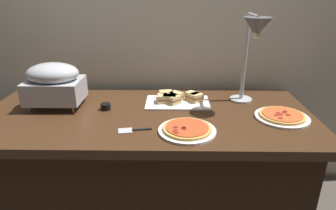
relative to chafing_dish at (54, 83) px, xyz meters
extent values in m
cube|color=beige|center=(0.55, 0.41, 0.29)|extent=(4.40, 0.04, 2.40)
cube|color=#422816|center=(0.55, -0.09, -0.18)|extent=(1.90, 0.84, 0.05)
cube|color=black|center=(0.55, -0.09, -0.56)|extent=(1.75, 0.74, 0.71)
cylinder|color=#B7BABF|center=(-0.13, -0.10, -0.13)|extent=(0.01, 0.01, 0.04)
cylinder|color=#B7BABF|center=(0.13, -0.10, -0.13)|extent=(0.01, 0.01, 0.04)
cylinder|color=#B7BABF|center=(-0.13, 0.10, -0.13)|extent=(0.01, 0.01, 0.04)
cylinder|color=#B7BABF|center=(0.13, 0.10, -0.13)|extent=(0.01, 0.01, 0.04)
cube|color=#B7BABF|center=(0.00, 0.00, -0.05)|extent=(0.32, 0.24, 0.13)
ellipsoid|color=#B7BABF|center=(0.00, 0.00, 0.06)|extent=(0.30, 0.23, 0.12)
cylinder|color=#B7BABF|center=(1.14, 0.13, -0.15)|extent=(0.14, 0.14, 0.01)
cylinder|color=#B7BABF|center=(1.14, 0.13, 0.12)|extent=(0.02, 0.02, 0.52)
cylinder|color=#B7BABF|center=(1.14, 0.03, 0.38)|extent=(0.02, 0.19, 0.02)
cone|color=#595B60|center=(1.14, -0.06, 0.33)|extent=(0.15, 0.15, 0.10)
sphere|color=#F9EAB2|center=(1.14, -0.06, 0.29)|extent=(0.04, 0.04, 0.04)
cylinder|color=white|center=(1.31, -0.15, -0.15)|extent=(0.29, 0.29, 0.01)
cylinder|color=gold|center=(1.31, -0.15, -0.13)|extent=(0.25, 0.25, 0.01)
cylinder|color=#C65628|center=(1.31, -0.15, -0.13)|extent=(0.22, 0.22, 0.00)
cylinder|color=maroon|center=(1.29, -0.16, -0.12)|extent=(0.02, 0.02, 0.00)
cylinder|color=maroon|center=(1.26, -0.17, -0.12)|extent=(0.02, 0.02, 0.00)
cylinder|color=maroon|center=(1.27, -0.21, -0.12)|extent=(0.02, 0.02, 0.00)
cylinder|color=maroon|center=(1.29, -0.14, -0.12)|extent=(0.02, 0.02, 0.00)
cylinder|color=maroon|center=(1.33, -0.12, -0.12)|extent=(0.02, 0.02, 0.00)
cylinder|color=maroon|center=(1.32, -0.14, -0.12)|extent=(0.02, 0.02, 0.00)
cylinder|color=maroon|center=(1.33, -0.17, -0.12)|extent=(0.02, 0.02, 0.00)
cylinder|color=white|center=(0.77, -0.32, -0.15)|extent=(0.29, 0.29, 0.01)
cylinder|color=gold|center=(0.77, -0.32, -0.13)|extent=(0.24, 0.24, 0.01)
cylinder|color=#B74723|center=(0.77, -0.32, -0.13)|extent=(0.21, 0.21, 0.00)
cylinder|color=maroon|center=(0.71, -0.37, -0.12)|extent=(0.02, 0.02, 0.00)
cylinder|color=maroon|center=(0.72, -0.33, -0.12)|extent=(0.02, 0.02, 0.00)
cylinder|color=maroon|center=(0.76, -0.33, -0.12)|extent=(0.02, 0.02, 0.00)
cylinder|color=maroon|center=(0.76, -0.34, -0.12)|extent=(0.02, 0.02, 0.00)
cylinder|color=maroon|center=(0.72, -0.39, -0.12)|extent=(0.02, 0.02, 0.00)
cube|color=white|center=(0.73, 0.06, -0.15)|extent=(0.39, 0.24, 0.01)
cube|color=tan|center=(0.66, 0.12, -0.13)|extent=(0.09, 0.08, 0.02)
cube|color=brown|center=(0.66, 0.12, -0.12)|extent=(0.09, 0.08, 0.01)
cube|color=tan|center=(0.66, 0.12, -0.10)|extent=(0.09, 0.08, 0.02)
cube|color=tan|center=(0.68, 0.05, -0.13)|extent=(0.08, 0.07, 0.02)
cube|color=brown|center=(0.68, 0.05, -0.12)|extent=(0.08, 0.07, 0.01)
cube|color=tan|center=(0.68, 0.05, -0.10)|extent=(0.08, 0.07, 0.02)
cube|color=tan|center=(0.85, 0.08, -0.13)|extent=(0.10, 0.09, 0.02)
cube|color=brown|center=(0.85, 0.08, -0.12)|extent=(0.10, 0.09, 0.01)
cube|color=tan|center=(0.85, 0.08, -0.10)|extent=(0.10, 0.09, 0.02)
cube|color=tan|center=(0.64, 0.06, -0.13)|extent=(0.07, 0.08, 0.02)
cube|color=brown|center=(0.64, 0.06, -0.12)|extent=(0.07, 0.08, 0.01)
cube|color=tan|center=(0.64, 0.06, -0.10)|extent=(0.07, 0.08, 0.02)
cube|color=tan|center=(0.70, 0.05, -0.13)|extent=(0.11, 0.11, 0.02)
cube|color=brown|center=(0.70, 0.05, -0.12)|extent=(0.11, 0.11, 0.01)
cube|color=tan|center=(0.70, 0.05, -0.10)|extent=(0.11, 0.11, 0.02)
cube|color=tan|center=(0.83, 0.10, -0.13)|extent=(0.10, 0.10, 0.02)
cube|color=brown|center=(0.83, 0.10, -0.12)|extent=(0.10, 0.10, 0.01)
cube|color=tan|center=(0.83, 0.10, -0.10)|extent=(0.10, 0.10, 0.02)
cube|color=tan|center=(0.72, 0.10, -0.13)|extent=(0.10, 0.10, 0.02)
cube|color=brown|center=(0.72, 0.10, -0.12)|extent=(0.10, 0.10, 0.01)
cube|color=tan|center=(0.72, 0.10, -0.10)|extent=(0.10, 0.10, 0.02)
cylinder|color=black|center=(0.30, -0.04, -0.13)|extent=(0.06, 0.06, 0.04)
cylinder|color=gold|center=(0.30, -0.04, -0.12)|extent=(0.05, 0.05, 0.01)
cube|color=#B7BABF|center=(0.46, -0.32, -0.15)|extent=(0.08, 0.07, 0.00)
cylinder|color=black|center=(0.55, -0.31, -0.15)|extent=(0.10, 0.03, 0.01)
camera|label=1|loc=(0.70, -1.63, 0.52)|focal=31.23mm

